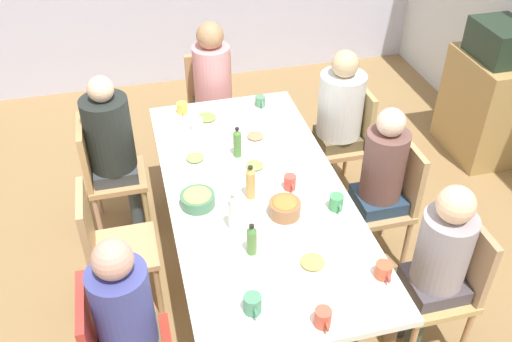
% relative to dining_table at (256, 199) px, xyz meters
% --- Properties ---
extents(ground_plane, '(7.03, 7.03, 0.00)m').
position_rel_dining_table_xyz_m(ground_plane, '(0.00, 0.00, -0.68)').
color(ground_plane, olive).
extents(dining_table, '(2.26, 1.06, 0.74)m').
position_rel_dining_table_xyz_m(dining_table, '(0.00, 0.00, 0.00)').
color(dining_table, white).
rests_on(dining_table, ground_plane).
extents(chair_0, '(0.40, 0.40, 0.90)m').
position_rel_dining_table_xyz_m(chair_0, '(-1.51, 0.00, -0.17)').
color(chair_0, tan).
rests_on(chair_0, ground_plane).
extents(person_0, '(0.30, 0.30, 1.24)m').
position_rel_dining_table_xyz_m(person_0, '(-1.42, 0.00, 0.07)').
color(person_0, brown).
rests_on(person_0, ground_plane).
extents(chair_1, '(0.40, 0.40, 0.90)m').
position_rel_dining_table_xyz_m(chair_1, '(0.00, -0.91, -0.17)').
color(chair_1, tan).
rests_on(chair_1, ground_plane).
extents(chair_2, '(0.40, 0.40, 0.90)m').
position_rel_dining_table_xyz_m(chair_2, '(-0.75, -0.91, -0.17)').
color(chair_2, tan).
rests_on(chair_2, ground_plane).
extents(person_2, '(0.32, 0.32, 1.23)m').
position_rel_dining_table_xyz_m(person_2, '(-0.75, -0.82, 0.06)').
color(person_2, '#373B47').
rests_on(person_2, ground_plane).
extents(chair_3, '(0.40, 0.40, 0.90)m').
position_rel_dining_table_xyz_m(chair_3, '(-0.75, 0.91, -0.17)').
color(chair_3, tan).
rests_on(chair_3, ground_plane).
extents(person_3, '(0.33, 0.33, 1.22)m').
position_rel_dining_table_xyz_m(person_3, '(-0.75, 0.82, 0.06)').
color(person_3, brown).
rests_on(person_3, ground_plane).
extents(chair_4, '(0.40, 0.40, 0.90)m').
position_rel_dining_table_xyz_m(chair_4, '(0.00, 0.91, -0.17)').
color(chair_4, tan).
rests_on(chair_4, ground_plane).
extents(person_4, '(0.30, 0.30, 1.19)m').
position_rel_dining_table_xyz_m(person_4, '(-0.00, 0.82, 0.02)').
color(person_4, '#2D2D48').
rests_on(person_4, ground_plane).
extents(person_5, '(0.30, 0.30, 1.21)m').
position_rel_dining_table_xyz_m(person_5, '(0.75, -0.82, 0.04)').
color(person_5, brown).
rests_on(person_5, ground_plane).
extents(chair_6, '(0.40, 0.40, 0.90)m').
position_rel_dining_table_xyz_m(chair_6, '(0.75, 0.91, -0.17)').
color(chair_6, tan).
rests_on(chair_6, ground_plane).
extents(person_6, '(0.30, 0.30, 1.18)m').
position_rel_dining_table_xyz_m(person_6, '(0.75, 0.82, 0.03)').
color(person_6, '#37473A').
rests_on(person_6, ground_plane).
extents(plate_0, '(0.21, 0.21, 0.04)m').
position_rel_dining_table_xyz_m(plate_0, '(-0.39, -0.31, 0.08)').
color(plate_0, silver).
rests_on(plate_0, dining_table).
extents(plate_1, '(0.21, 0.21, 0.04)m').
position_rel_dining_table_xyz_m(plate_1, '(-0.54, 0.13, 0.08)').
color(plate_1, silver).
rests_on(plate_1, dining_table).
extents(plate_2, '(0.25, 0.25, 0.04)m').
position_rel_dining_table_xyz_m(plate_2, '(-0.86, -0.15, 0.08)').
color(plate_2, '#EBEAC3').
rests_on(plate_2, dining_table).
extents(plate_3, '(0.23, 0.23, 0.04)m').
position_rel_dining_table_xyz_m(plate_3, '(0.67, 0.13, 0.08)').
color(plate_3, beige).
rests_on(plate_3, dining_table).
extents(plate_4, '(0.21, 0.21, 0.04)m').
position_rel_dining_table_xyz_m(plate_4, '(-0.22, 0.05, 0.08)').
color(plate_4, white).
rests_on(plate_4, dining_table).
extents(bowl_0, '(0.21, 0.21, 0.09)m').
position_rel_dining_table_xyz_m(bowl_0, '(0.04, -0.36, 0.11)').
color(bowl_0, '#447554').
rests_on(bowl_0, dining_table).
extents(bowl_1, '(0.18, 0.18, 0.11)m').
position_rel_dining_table_xyz_m(bowl_1, '(0.25, 0.11, 0.12)').
color(bowl_1, '#95623D').
rests_on(bowl_1, dining_table).
extents(cup_0, '(0.12, 0.08, 0.09)m').
position_rel_dining_table_xyz_m(cup_0, '(0.27, 0.41, 0.11)').
color(cup_0, '#439358').
rests_on(cup_0, dining_table).
extents(cup_1, '(0.12, 0.08, 0.09)m').
position_rel_dining_table_xyz_m(cup_1, '(1.03, 0.06, 0.11)').
color(cup_1, '#D2543F').
rests_on(cup_1, dining_table).
extents(cup_2, '(0.12, 0.09, 0.10)m').
position_rel_dining_table_xyz_m(cup_2, '(0.87, -0.24, 0.12)').
color(cup_2, '#4A8865').
rests_on(cup_2, dining_table).
extents(cup_3, '(0.11, 0.08, 0.08)m').
position_rel_dining_table_xyz_m(cup_3, '(-0.96, 0.28, 0.11)').
color(cup_3, '#4F825E').
rests_on(cup_3, dining_table).
extents(cup_4, '(0.11, 0.07, 0.09)m').
position_rel_dining_table_xyz_m(cup_4, '(0.03, 0.20, 0.11)').
color(cup_4, '#D34B3E').
rests_on(cup_4, dining_table).
extents(cup_5, '(0.12, 0.09, 0.08)m').
position_rel_dining_table_xyz_m(cup_5, '(0.82, 0.46, 0.11)').
color(cup_5, '#C25636').
rests_on(cup_5, dining_table).
extents(cup_6, '(0.12, 0.09, 0.09)m').
position_rel_dining_table_xyz_m(cup_6, '(-0.76, -0.23, 0.11)').
color(cup_6, white).
rests_on(cup_6, dining_table).
extents(cup_7, '(0.11, 0.08, 0.08)m').
position_rel_dining_table_xyz_m(cup_7, '(-1.01, -0.30, 0.11)').
color(cup_7, '#EBBE48').
rests_on(cup_7, dining_table).
extents(bottle_0, '(0.06, 0.06, 0.23)m').
position_rel_dining_table_xyz_m(bottle_0, '(0.05, -0.05, 0.17)').
color(bottle_0, tan).
rests_on(bottle_0, dining_table).
extents(bottle_1, '(0.06, 0.06, 0.25)m').
position_rel_dining_table_xyz_m(bottle_1, '(0.29, -0.20, 0.19)').
color(bottle_1, silver).
rests_on(bottle_1, dining_table).
extents(bottle_2, '(0.05, 0.05, 0.22)m').
position_rel_dining_table_xyz_m(bottle_2, '(-0.38, -0.03, 0.17)').
color(bottle_2, '#497A37').
rests_on(bottle_2, dining_table).
extents(bottle_3, '(0.05, 0.05, 0.20)m').
position_rel_dining_table_xyz_m(bottle_3, '(0.50, -0.15, 0.16)').
color(bottle_3, '#507835').
rests_on(bottle_3, dining_table).
extents(side_cabinet, '(0.70, 0.44, 0.90)m').
position_rel_dining_table_xyz_m(side_cabinet, '(-0.98, 2.23, -0.23)').
color(side_cabinet, '#AA884E').
rests_on(side_cabinet, ground_plane).
extents(microwave, '(0.48, 0.36, 0.28)m').
position_rel_dining_table_xyz_m(microwave, '(-0.98, 2.23, 0.36)').
color(microwave, '#1F3021').
rests_on(microwave, side_cabinet).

